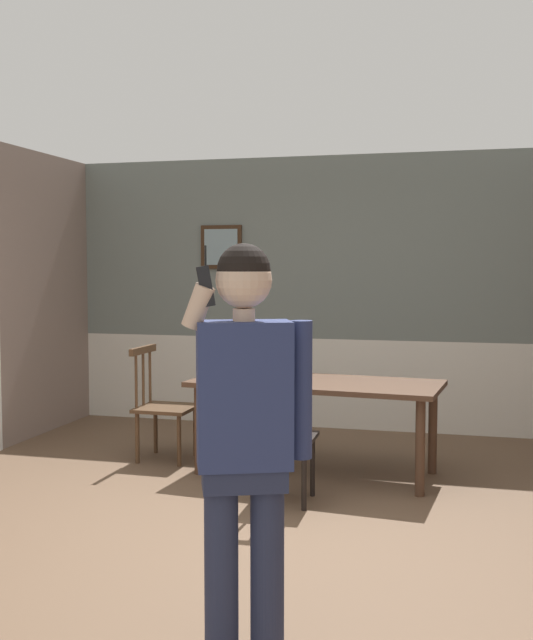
# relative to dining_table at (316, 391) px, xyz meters

# --- Properties ---
(ground_plane) EXTENTS (6.93, 6.93, 0.00)m
(ground_plane) POSITION_rel_dining_table_xyz_m (-0.28, -1.36, -0.66)
(ground_plane) COLOR brown
(room_back_partition) EXTENTS (5.33, 0.17, 2.75)m
(room_back_partition) POSITION_rel_dining_table_xyz_m (-0.28, 1.79, 0.67)
(room_back_partition) COLOR slate
(room_back_partition) RESTS_ON ground_plane
(dining_table) EXTENTS (2.02, 1.03, 0.74)m
(dining_table) POSITION_rel_dining_table_xyz_m (0.00, 0.00, 0.00)
(dining_table) COLOR #4C3323
(dining_table) RESTS_ON ground_plane
(chair_near_window) EXTENTS (0.43, 0.43, 1.03)m
(chair_near_window) POSITION_rel_dining_table_xyz_m (-0.07, -0.81, -0.17)
(chair_near_window) COLOR black
(chair_near_window) RESTS_ON ground_plane
(chair_by_doorway) EXTENTS (0.48, 0.48, 0.96)m
(chair_by_doorway) POSITION_rel_dining_table_xyz_m (-1.36, 0.13, -0.19)
(chair_by_doorway) COLOR #513823
(chair_by_doorway) RESTS_ON ground_plane
(person_figure) EXTENTS (0.50, 0.33, 1.75)m
(person_figure) POSITION_rel_dining_table_xyz_m (0.29, -2.99, 0.35)
(person_figure) COLOR #282E49
(person_figure) RESTS_ON ground_plane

